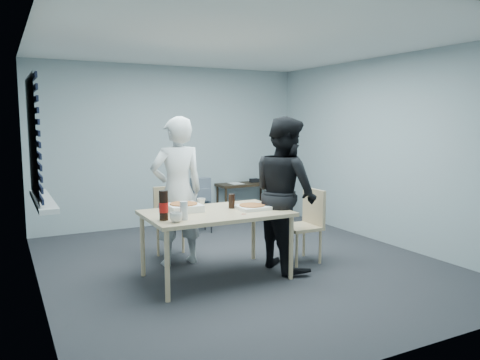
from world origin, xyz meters
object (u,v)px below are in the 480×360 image
mug_b (201,202)px  soda_bottle (164,206)px  person_white (177,191)px  stool (201,211)px  person_black (285,193)px  dining_table (216,217)px  chair_far (172,217)px  side_table (244,188)px  mug_a (176,217)px  backpack (201,191)px  chair_right (307,220)px

mug_b → soda_bottle: soda_bottle is taller
person_white → mug_b: size_ratio=17.70×
stool → person_black: bearing=-84.4°
dining_table → chair_far: (-0.15, 1.00, -0.17)m
side_table → mug_a: 3.71m
stool → side_table: bearing=28.4°
person_white → mug_b: bearing=119.4°
chair_far → backpack: chair_far is taller
chair_far → stool: (0.81, 1.02, -0.17)m
person_white → soda_bottle: person_white is taller
chair_right → soda_bottle: bearing=-173.1°
side_table → mug_a: bearing=-128.2°
chair_far → mug_b: chair_far is taller
person_black → backpack: bearing=5.6°
mug_b → stool: bearing=67.6°
chair_right → backpack: (-0.58, 1.95, 0.13)m
side_table → dining_table: bearing=-123.5°
chair_far → mug_a: size_ratio=7.24×
chair_far → person_black: 1.50m
chair_right → person_black: bearing=-165.9°
chair_far → chair_right: 1.68m
chair_right → soda_bottle: (-1.89, -0.23, 0.37)m
side_table → person_white: bearing=-134.9°
person_white → soda_bottle: (-0.44, -0.84, -0.00)m
person_white → mug_a: person_white is taller
chair_right → person_white: 1.61m
chair_right → mug_a: chair_right is taller
stool → mug_b: (-0.69, -1.67, 0.45)m
soda_bottle → side_table: bearing=49.5°
chair_right → soda_bottle: 1.94m
chair_far → person_white: person_white is taller
person_black → mug_a: (-1.43, -0.27, -0.10)m
chair_far → chair_right: same height
dining_table → side_table: dining_table is taller
mug_a → side_table: bearing=51.8°
chair_right → backpack: bearing=106.6°
stool → backpack: size_ratio=1.12×
person_black → side_table: 2.79m
side_table → stool: size_ratio=2.12×
mug_b → soda_bottle: (-0.62, -0.53, 0.10)m
chair_right → side_table: chair_right is taller
dining_table → person_black: bearing=-2.6°
chair_far → side_table: bearing=40.5°
side_table → backpack: backpack is taller
dining_table → backpack: size_ratio=3.81×
dining_table → mug_a: 0.65m
dining_table → person_white: size_ratio=0.86×
soda_bottle → mug_a: bearing=-61.6°
stool → chair_far: bearing=-128.5°
chair_far → side_table: size_ratio=0.94×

